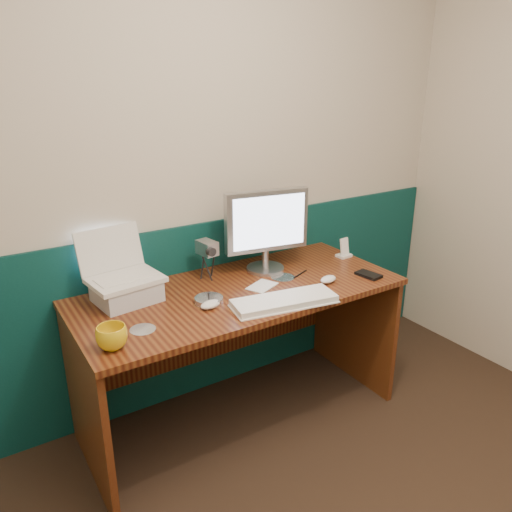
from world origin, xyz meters
TOP-DOWN VIEW (x-y plane):
  - back_wall at (0.00, 1.75)m, footprint 3.50×0.04m
  - wainscot at (0.00, 1.74)m, footprint 3.48×0.02m
  - desk at (0.10, 1.38)m, footprint 1.60×0.70m
  - laptop_riser at (-0.40, 1.55)m, footprint 0.30×0.26m
  - laptop at (-0.40, 1.55)m, footprint 0.34×0.28m
  - monitor at (0.35, 1.53)m, footprint 0.46×0.20m
  - keyboard at (0.19, 1.13)m, footprint 0.50×0.24m
  - mouse_right at (0.53, 1.22)m, footprint 0.11×0.08m
  - mouse_left at (-0.11, 1.27)m, footprint 0.11×0.08m
  - mug at (-0.59, 1.16)m, footprint 0.12×0.12m
  - camcorder at (0.04, 1.59)m, footprint 0.12×0.16m
  - cd_spindle at (-0.09, 1.32)m, footprint 0.13×0.13m
  - cd_loose_a at (-0.44, 1.24)m, footprint 0.11×0.11m
  - cd_loose_b at (0.37, 1.39)m, footprint 0.12×0.12m
  - pen at (0.47, 1.37)m, footprint 0.12×0.06m
  - papers at (0.22, 1.35)m, footprint 0.18×0.16m
  - dock at (0.84, 1.45)m, footprint 0.09×0.07m
  - music_player at (0.84, 1.45)m, footprint 0.06×0.03m
  - pda at (0.76, 1.17)m, footprint 0.09×0.14m

SIDE VIEW (x-z plane):
  - desk at x=0.10m, z-range 0.00..0.75m
  - wainscot at x=0.00m, z-range 0.00..1.00m
  - cd_loose_a at x=-0.44m, z-range 0.75..0.75m
  - cd_loose_b at x=0.37m, z-range 0.75..0.75m
  - papers at x=0.22m, z-range 0.75..0.75m
  - pen at x=0.47m, z-range 0.75..0.76m
  - pda at x=0.76m, z-range 0.75..0.76m
  - dock at x=0.84m, z-range 0.75..0.77m
  - cd_spindle at x=-0.09m, z-range 0.75..0.78m
  - keyboard at x=0.19m, z-range 0.75..0.78m
  - mouse_right at x=0.53m, z-range 0.75..0.78m
  - mouse_left at x=-0.11m, z-range 0.75..0.78m
  - laptop_riser at x=-0.40m, z-range 0.75..0.84m
  - mug at x=-0.59m, z-range 0.75..0.84m
  - music_player at x=0.84m, z-range 0.77..0.86m
  - camcorder at x=0.04m, z-range 0.75..0.97m
  - laptop at x=-0.40m, z-range 0.84..1.10m
  - monitor at x=0.35m, z-range 0.75..1.20m
  - back_wall at x=0.00m, z-range 0.00..2.50m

